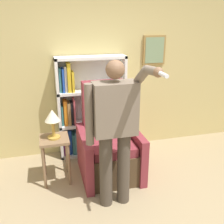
{
  "coord_description": "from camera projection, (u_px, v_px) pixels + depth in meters",
  "views": [
    {
      "loc": [
        -0.84,
        -1.98,
        2.13
      ],
      "look_at": [
        -0.1,
        0.85,
        1.06
      ],
      "focal_mm": 42.0,
      "sensor_mm": 36.0,
      "label": 1
    }
  ],
  "objects": [
    {
      "name": "table_lamp",
      "position": [
        52.0,
        118.0,
        3.32
      ],
      "size": [
        0.2,
        0.2,
        0.39
      ],
      "color": "gold",
      "rests_on": "side_table"
    },
    {
      "name": "bookcase",
      "position": [
        85.0,
        108.0,
        4.1
      ],
      "size": [
        1.06,
        0.28,
        1.58
      ],
      "color": "white",
      "rests_on": "ground_plane"
    },
    {
      "name": "side_table",
      "position": [
        55.0,
        147.0,
        3.46
      ],
      "size": [
        0.38,
        0.38,
        0.64
      ],
      "color": "#846647",
      "rests_on": "ground_plane"
    },
    {
      "name": "armchair",
      "position": [
        108.0,
        147.0,
        3.7
      ],
      "size": [
        0.81,
        0.88,
        1.29
      ],
      "color": "#4C3823",
      "rests_on": "ground_plane"
    },
    {
      "name": "wall_back",
      "position": [
        100.0,
        66.0,
        4.1
      ],
      "size": [
        8.0,
        0.11,
        2.8
      ],
      "color": "tan",
      "rests_on": "ground_plane"
    },
    {
      "name": "person_standing",
      "position": [
        115.0,
        127.0,
        2.85
      ],
      "size": [
        0.62,
        0.78,
        1.72
      ],
      "color": "#473D33",
      "rests_on": "ground_plane"
    }
  ]
}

